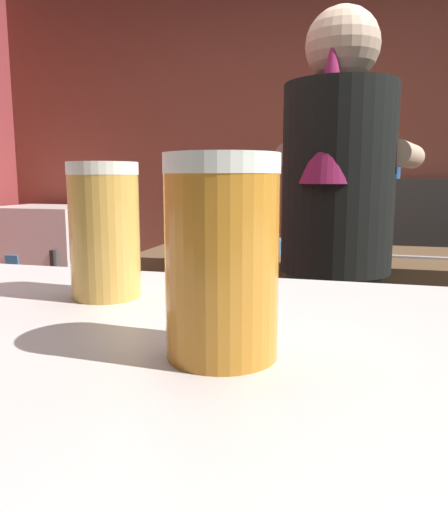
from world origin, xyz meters
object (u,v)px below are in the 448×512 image
mini_fridge (50,274)px  mixing_bowl (264,246)px  bottle_soy (395,166)px  chefs_knife (415,257)px  bottle_olive_oil (360,165)px  bartender (335,249)px  pint_glass_far (222,257)px  pint_glass_near (105,231)px

mini_fridge → mixing_bowl: size_ratio=5.26×
mini_fridge → bottle_soy: bearing=2.1°
chefs_knife → bottle_soy: (-0.00, 1.25, 0.37)m
mixing_bowl → bottle_olive_oil: (0.38, 1.30, 0.35)m
bartender → bottle_soy: bearing=3.9°
bartender → mixing_bowl: (-0.30, 0.41, -0.05)m
mini_fridge → pint_glass_far: size_ratio=7.19×
chefs_knife → pint_glass_near: 1.61m
mixing_bowl → bottle_olive_oil: bottle_olive_oil is taller
mixing_bowl → chefs_knife: bearing=-0.7°
mini_fridge → bottle_soy: bottle_soy is taller
mixing_bowl → pint_glass_far: (0.27, -1.66, 0.22)m
bottle_soy → mixing_bowl: bearing=-115.0°
mixing_bowl → bottle_olive_oil: bearing=73.8°
mixing_bowl → pint_glass_near: pint_glass_near is taller
mini_fridge → bartender: bearing=-36.5°
mini_fridge → pint_glass_near: 3.35m
bottle_soy → pint_glass_near: bearing=-99.6°
pint_glass_near → pint_glass_far: size_ratio=1.00×
bartender → chefs_knife: bearing=-21.4°
pint_glass_near → bottle_olive_oil: size_ratio=0.64×
pint_glass_far → bottle_soy: bottle_soy is taller
mini_fridge → pint_glass_far: pint_glass_far is taller
pint_glass_near → bottle_soy: size_ratio=0.68×
mixing_bowl → bottle_soy: (0.58, 1.24, 0.35)m
bartender → pint_glass_far: size_ratio=12.20×
mini_fridge → pint_glass_near: bearing=-54.4°
bartender → pint_glass_near: bartender is taller
bottle_soy → bottle_olive_oil: bearing=163.5°
pint_glass_near → mini_fridge: bearing=125.6°
bartender → pint_glass_near: size_ratio=12.24×
mini_fridge → chefs_knife: bearing=-25.9°
chefs_knife → bottle_olive_oil: bearing=100.8°
pint_glass_near → bottle_olive_oil: bearing=84.6°
mixing_bowl → chefs_knife: mixing_bowl is taller
pint_glass_near → bottle_olive_oil: (0.27, 2.82, 0.13)m
chefs_knife → mixing_bowl: bearing=-178.8°
bartender → chefs_knife: size_ratio=7.10×
pint_glass_far → bottle_olive_oil: size_ratio=0.65×
mini_fridge → bottle_soy: (2.39, 0.09, 0.78)m
bartender → mixing_bowl: bartender is taller
pint_glass_near → bartender: bearing=80.2°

